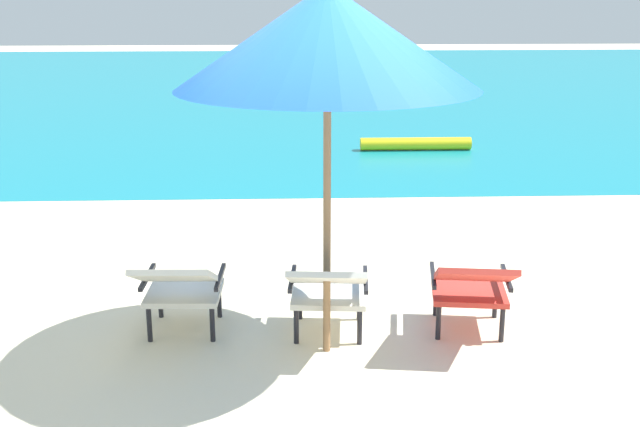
% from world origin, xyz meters
% --- Properties ---
extents(ground_plane, '(40.00, 40.00, 0.00)m').
position_xyz_m(ground_plane, '(0.00, 4.00, 0.00)').
color(ground_plane, beige).
extents(ocean_band, '(40.00, 18.00, 0.01)m').
position_xyz_m(ocean_band, '(0.00, 12.78, 0.00)').
color(ocean_band, teal).
rests_on(ocean_band, ground_plane).
extents(swim_buoy, '(1.60, 0.18, 0.18)m').
position_xyz_m(swim_buoy, '(1.60, 6.34, 0.10)').
color(swim_buoy, yellow).
rests_on(swim_buoy, ocean_band).
extents(lounge_chair_left, '(0.57, 0.89, 0.68)m').
position_xyz_m(lounge_chair_left, '(-0.99, 0.10, 0.40)').
color(lounge_chair_left, silver).
rests_on(lounge_chair_left, ground_plane).
extents(lounge_chair_center, '(0.60, 0.91, 0.68)m').
position_xyz_m(lounge_chair_center, '(0.03, 0.02, 0.40)').
color(lounge_chair_center, silver).
rests_on(lounge_chair_center, ground_plane).
extents(lounge_chair_right, '(0.64, 0.94, 0.68)m').
position_xyz_m(lounge_chair_right, '(1.03, 0.03, 0.40)').
color(lounge_chair_right, red).
rests_on(lounge_chair_right, ground_plane).
extents(beach_umbrella_center, '(1.98, 1.99, 2.44)m').
position_xyz_m(beach_umbrella_center, '(0.02, -0.12, 2.10)').
color(beach_umbrella_center, olive).
rests_on(beach_umbrella_center, ground_plane).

